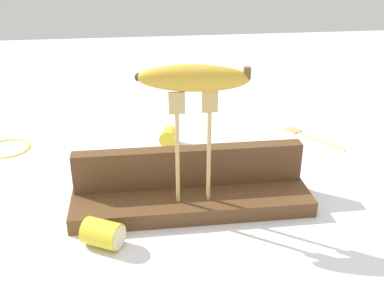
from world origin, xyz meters
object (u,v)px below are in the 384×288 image
Objects in this scene: fork_stand_center at (193,138)px; banana_chunk_near at (169,137)px; fork_fallen_near at (307,135)px; banana_chunk_far at (103,234)px; wire_coil at (7,148)px; banana_raised_center at (193,78)px.

banana_chunk_near is (-0.02, 0.30, -0.13)m from fork_stand_center.
banana_chunk_far is at bearing -141.67° from fork_fallen_near.
banana_chunk_far is at bearing -58.92° from wire_coil.
banana_chunk_near is 0.39m from banana_chunk_far.
fork_fallen_near is 2.12× the size of banana_chunk_far.
wire_coil is (-0.39, 0.32, -0.25)m from banana_raised_center.
banana_chunk_far is 0.46m from wire_coil.
banana_raised_center is (-0.00, 0.00, 0.10)m from fork_stand_center.
banana_raised_center is 0.28m from banana_chunk_far.
fork_stand_center is 3.71× the size of banana_chunk_near.
banana_raised_center reaches higher than fork_fallen_near.
fork_stand_center is 0.52m from wire_coil.
banana_chunk_near reaches higher than fork_fallen_near.
banana_chunk_near is at bearing 69.76° from banana_chunk_far.
fork_stand_center is at bearing -9.34° from banana_raised_center.
banana_chunk_far is at bearing -155.07° from banana_raised_center.
banana_raised_center is at bearing -86.76° from banana_chunk_near.
banana_raised_center reaches higher than banana_chunk_near.
fork_fallen_near is at bearing 38.33° from banana_chunk_far.
banana_chunk_far is at bearing -155.08° from fork_stand_center.
wire_coil is (-0.37, 0.02, -0.02)m from banana_chunk_near.
banana_raised_center is 0.50m from fork_fallen_near.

